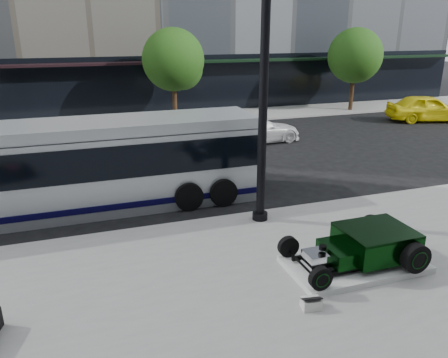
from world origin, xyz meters
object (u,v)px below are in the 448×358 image
object	(u,v)px
white_sedan	(258,130)
lamppost	(264,90)
yellow_taxi	(427,108)
transit_bus	(77,166)
hot_rod	(368,244)

from	to	relation	value
white_sedan	lamppost	bearing A→B (deg)	152.39
lamppost	yellow_taxi	size ratio (longest dim) A/B	1.72
white_sedan	transit_bus	bearing A→B (deg)	120.04
transit_bus	hot_rod	bearing A→B (deg)	-43.92
transit_bus	white_sedan	bearing A→B (deg)	35.07
hot_rod	yellow_taxi	bearing A→B (deg)	43.70
yellow_taxi	white_sedan	bearing A→B (deg)	114.53
lamppost	yellow_taxi	world-z (taller)	lamppost
hot_rod	yellow_taxi	distance (m)	20.79
lamppost	white_sedan	distance (m)	10.73
lamppost	yellow_taxi	bearing A→B (deg)	33.66
hot_rod	yellow_taxi	world-z (taller)	yellow_taxi
lamppost	white_sedan	bearing A→B (deg)	67.43
transit_bus	white_sedan	distance (m)	11.18
hot_rod	white_sedan	size ratio (longest dim) A/B	0.69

